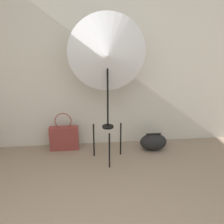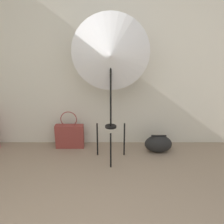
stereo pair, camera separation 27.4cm
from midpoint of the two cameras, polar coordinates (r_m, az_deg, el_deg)
The scene contains 4 objects.
wall_back at distance 3.58m, azimuth -8.06°, elevation 12.37°, with size 8.00×0.05×2.60m.
photo_umbrella at distance 3.07m, azimuth -3.55°, elevation 12.27°, with size 0.93×0.33×1.83m.
tote_bag at distance 3.74m, azimuth -12.41°, elevation -5.51°, with size 0.40×0.11×0.54m.
duffel_bag at distance 3.70m, azimuth 6.94°, elevation -6.51°, with size 0.37×0.24×0.24m.
Camera 1 is at (-0.00, -1.06, 1.75)m, focal length 42.00 mm.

